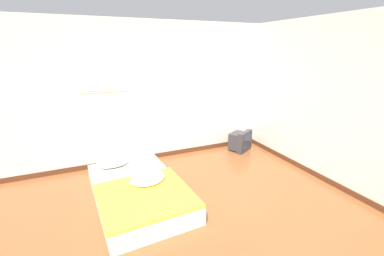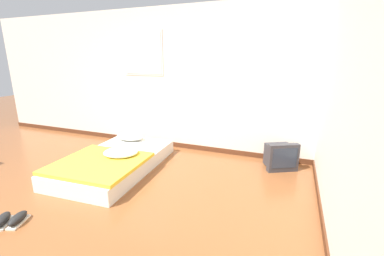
# 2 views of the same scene
# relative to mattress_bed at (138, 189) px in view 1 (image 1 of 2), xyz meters

# --- Properties ---
(wall_back) EXTENTS (8.22, 0.08, 2.60)m
(wall_back) POSITION_rel_mattress_bed_xyz_m (0.03, 1.35, 1.15)
(wall_back) COLOR silver
(wall_back) RESTS_ON ground_plane
(mattress_bed) EXTENTS (1.28, 2.06, 0.36)m
(mattress_bed) POSITION_rel_mattress_bed_xyz_m (0.00, 0.00, 0.00)
(mattress_bed) COLOR silver
(mattress_bed) RESTS_ON ground_plane
(crt_tv) EXTENTS (0.54, 0.51, 0.44)m
(crt_tv) POSITION_rel_mattress_bed_xyz_m (2.42, 0.98, 0.07)
(crt_tv) COLOR #333338
(crt_tv) RESTS_ON ground_plane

